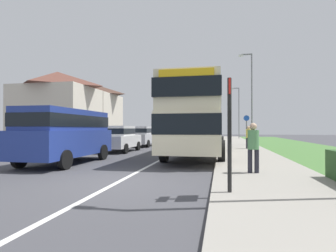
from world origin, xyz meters
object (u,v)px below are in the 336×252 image
Objects in this scene: pedestrian_at_stop at (253,145)px; street_lamp_mid at (251,93)px; parked_van_blue at (66,132)px; double_decker_bus at (197,116)px; pedestrian_walking_away at (249,136)px; parked_car_white at (119,138)px; parked_car_silver at (142,135)px; bus_stop_sign at (230,127)px; cycle_route_sign at (246,129)px; street_lamp_far at (238,110)px.

street_lamp_mid is at bearing 84.23° from pedestrian_at_stop.
double_decker_bus is at bearing 36.29° from parked_van_blue.
parked_car_white is at bearing -161.54° from pedestrian_walking_away.
parked_car_silver is at bearing 90.32° from parked_car_white.
double_decker_bus is at bearing 111.63° from pedestrian_at_stop.
pedestrian_at_stop is 2.87m from bus_stop_sign.
street_lamp_far is (0.42, 16.85, 2.71)m from cycle_route_sign.
pedestrian_at_stop is at bearing -95.77° from street_lamp_mid.
parked_car_silver is 0.63× the size of street_lamp_far.
parked_van_blue reaches higher than pedestrian_walking_away.
cycle_route_sign is at bearing -91.43° from street_lamp_far.
parked_van_blue is at bearing -127.15° from cycle_route_sign.
pedestrian_at_stop is (7.45, -12.79, 0.06)m from parked_car_silver.
bus_stop_sign is at bearing -97.35° from pedestrian_walking_away.
pedestrian_at_stop is at bearing 73.38° from bus_stop_sign.
pedestrian_walking_away is 19.74m from street_lamp_far.
double_decker_bus is 5.77× the size of pedestrian_walking_away.
parked_car_white is at bearing 122.97° from bus_stop_sign.
pedestrian_at_stop reaches higher than parked_car_silver.
parked_van_blue reaches higher than parked_car_white.
double_decker_bus is 8.00m from cycle_route_sign.
pedestrian_at_stop is 1.00× the size of pedestrian_walking_away.
parked_car_silver is at bearing -117.55° from street_lamp_far.
cycle_route_sign is 3.86m from street_lamp_mid.
street_lamp_mid is at bearing 40.48° from parked_car_white.
parked_car_silver is 16.86m from bus_stop_sign.
cycle_route_sign is (3.19, 7.30, -0.71)m from double_decker_bus.
parked_van_blue is 29.54m from street_lamp_far.
street_lamp_mid is at bearing 56.09° from parked_van_blue.
pedestrian_walking_away reaches higher than parked_car_silver.
cycle_route_sign reaches higher than parked_van_blue.
cycle_route_sign is (1.78, 15.59, -0.11)m from bus_stop_sign.
bus_stop_sign is (-1.67, -12.96, 0.56)m from pedestrian_walking_away.
bus_stop_sign is at bearing -66.79° from parked_car_silver.
pedestrian_walking_away is at bearing 85.18° from pedestrian_at_stop.
pedestrian_at_stop is at bearing -68.37° from double_decker_bus.
parked_car_silver is 1.79× the size of cycle_route_sign.
street_lamp_mid is (2.33, 17.83, 2.98)m from bus_stop_sign.
street_lamp_mid reaches higher than cycle_route_sign.
pedestrian_walking_away is at bearing -97.75° from street_lamp_mid.
bus_stop_sign reaches higher than cycle_route_sign.
parked_car_white is 24.15m from street_lamp_far.
parked_car_silver is at bearing 89.76° from parked_van_blue.
pedestrian_at_stop is 10.30m from pedestrian_walking_away.
pedestrian_at_stop and pedestrian_walking_away have the same top height.
pedestrian_at_stop is 29.94m from street_lamp_far.
street_lamp_mid is at bearing 14.63° from parked_car_silver.
parked_car_silver is at bearing 113.21° from bus_stop_sign.
parked_van_blue is 11.96m from pedestrian_walking_away.
parked_car_white is 10.55m from pedestrian_at_stop.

